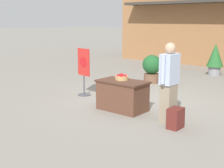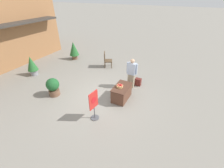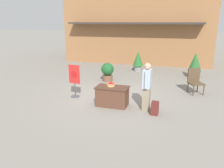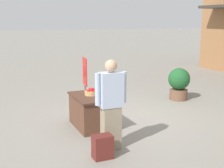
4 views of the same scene
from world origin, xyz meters
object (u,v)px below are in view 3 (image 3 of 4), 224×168
(apple_basket, at_px, (111,84))
(person_visitor, at_px, (147,86))
(patio_chair, at_px, (195,80))
(potted_plant_far_right, at_px, (108,71))
(potted_plant_near_right, at_px, (195,63))
(potted_plant_far_left, at_px, (138,60))
(backpack, at_px, (155,108))
(poster_board, at_px, (74,80))
(display_table, at_px, (112,96))

(apple_basket, relative_size, person_visitor, 0.19)
(apple_basket, relative_size, patio_chair, 0.29)
(apple_basket, xyz_separation_m, patio_chair, (3.07, 2.37, -0.20))
(potted_plant_far_right, distance_m, potted_plant_near_right, 4.90)
(apple_basket, xyz_separation_m, potted_plant_far_right, (-1.16, 3.18, -0.27))
(potted_plant_far_left, height_order, potted_plant_near_right, potted_plant_near_right)
(backpack, bearing_deg, patio_chair, 63.44)
(poster_board, height_order, patio_chair, poster_board)
(poster_board, distance_m, potted_plant_far_left, 5.82)
(patio_chair, xyz_separation_m, potted_plant_near_right, (0.15, 2.96, 0.20))
(person_visitor, bearing_deg, display_table, 0.00)
(display_table, height_order, potted_plant_far_right, potted_plant_far_right)
(poster_board, bearing_deg, display_table, 82.69)
(backpack, bearing_deg, display_table, 168.07)
(display_table, height_order, potted_plant_near_right, potted_plant_near_right)
(patio_chair, bearing_deg, poster_board, -95.15)
(backpack, xyz_separation_m, potted_plant_far_left, (-1.76, 6.41, 0.48))
(potted_plant_far_right, bearing_deg, person_visitor, -52.69)
(poster_board, relative_size, patio_chair, 1.24)
(poster_board, bearing_deg, potted_plant_far_right, 177.33)
(poster_board, relative_size, potted_plant_far_right, 1.41)
(potted_plant_far_left, bearing_deg, potted_plant_far_right, -111.09)
(potted_plant_far_right, relative_size, potted_plant_far_left, 0.77)
(apple_basket, relative_size, potted_plant_far_right, 0.33)
(display_table, relative_size, person_visitor, 0.71)
(display_table, xyz_separation_m, poster_board, (-1.76, 0.47, 0.35))
(person_visitor, bearing_deg, potted_plant_far_left, -75.56)
(apple_basket, relative_size, potted_plant_far_left, 0.25)
(patio_chair, xyz_separation_m, potted_plant_far_right, (-4.24, 0.81, -0.07))
(potted_plant_far_left, distance_m, potted_plant_near_right, 3.37)
(potted_plant_far_right, height_order, potted_plant_far_left, potted_plant_far_left)
(poster_board, xyz_separation_m, patio_chair, (4.75, 1.97, -0.12))
(display_table, relative_size, potted_plant_far_left, 0.96)
(apple_basket, height_order, potted_plant_near_right, potted_plant_near_right)
(display_table, distance_m, apple_basket, 0.44)
(apple_basket, bearing_deg, potted_plant_far_right, 110.07)
(backpack, bearing_deg, apple_basket, 166.39)
(backpack, xyz_separation_m, potted_plant_near_right, (1.54, 5.74, 0.58))
(apple_basket, distance_m, backpack, 1.83)
(potted_plant_near_right, bearing_deg, potted_plant_far_right, -153.92)
(display_table, bearing_deg, poster_board, 164.90)
(poster_board, bearing_deg, person_visitor, 88.29)
(apple_basket, xyz_separation_m, potted_plant_near_right, (3.23, 5.33, 0.01))
(backpack, bearing_deg, poster_board, 166.40)
(potted_plant_far_left, bearing_deg, patio_chair, -49.07)
(person_visitor, bearing_deg, backpack, 139.66)
(display_table, relative_size, backpack, 2.84)
(apple_basket, relative_size, backpack, 0.75)
(person_visitor, xyz_separation_m, potted_plant_near_right, (1.89, 5.43, -0.07))
(display_table, height_order, backpack, display_table)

